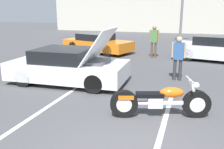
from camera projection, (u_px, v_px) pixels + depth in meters
The scene contains 9 objects.
parking_stripe_foreground at pixel (44, 109), 6.71m from camera, with size 0.12×5.36×0.01m, color white.
parking_stripe_middle at pixel (163, 126), 5.75m from camera, with size 0.12×5.36×0.01m, color white.
far_building at pixel (187, 12), 28.91m from camera, with size 32.00×4.20×4.40m.
motorcycle at pixel (160, 101), 6.15m from camera, with size 2.41×1.01×0.98m.
show_car_hood_open at pixel (68, 66), 9.00m from camera, with size 4.26×2.09×2.01m.
parked_car_mid_row at pixel (216, 49), 12.94m from camera, with size 4.43×2.66×1.28m.
parked_car_left_row at pixel (97, 43), 15.45m from camera, with size 4.65×2.97×1.16m.
spectator_by_show_car at pixel (178, 55), 9.23m from camera, with size 0.52×0.22×1.65m.
spectator_far_lot at pixel (154, 39), 13.61m from camera, with size 0.52×0.23×1.75m.
Camera 1 is at (0.91, -3.83, 2.61)m, focal length 40.00 mm.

